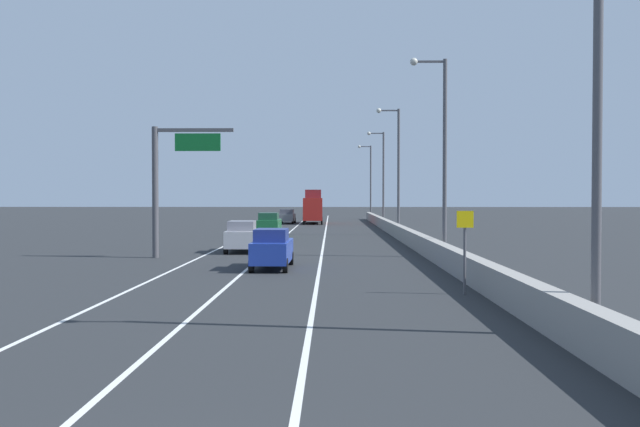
{
  "coord_description": "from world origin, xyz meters",
  "views": [
    {
      "loc": [
        2.07,
        -6.91,
        3.52
      ],
      "look_at": [
        1.23,
        45.24,
        2.23
      ],
      "focal_mm": 39.03,
      "sensor_mm": 36.0,
      "label": 1
    }
  ],
  "objects_px": {
    "speed_advisory_sign": "(465,245)",
    "box_truck": "(313,208)",
    "lamp_post_right_near": "(589,76)",
    "lamp_post_right_fifth": "(369,177)",
    "lamp_post_right_fourth": "(382,172)",
    "car_green_2": "(269,225)",
    "car_blue_3": "(272,249)",
    "car_gray_0": "(287,216)",
    "overhead_sign_gantry": "(168,175)",
    "car_silver_1": "(243,236)",
    "lamp_post_right_second": "(441,144)",
    "lamp_post_right_third": "(396,163)"
  },
  "relations": [
    {
      "from": "speed_advisory_sign",
      "to": "box_truck",
      "type": "relative_size",
      "value": 0.3
    },
    {
      "from": "lamp_post_right_near",
      "to": "lamp_post_right_fifth",
      "type": "relative_size",
      "value": 1.0
    },
    {
      "from": "lamp_post_right_fourth",
      "to": "car_green_2",
      "type": "distance_m",
      "value": 28.37
    },
    {
      "from": "box_truck",
      "to": "car_blue_3",
      "type": "bearing_deg",
      "value": -90.5
    },
    {
      "from": "car_gray_0",
      "to": "overhead_sign_gantry",
      "type": "bearing_deg",
      "value": -94.11
    },
    {
      "from": "car_green_2",
      "to": "car_blue_3",
      "type": "xyz_separation_m",
      "value": [
        2.55,
        -26.79,
        -0.07
      ]
    },
    {
      "from": "lamp_post_right_fourth",
      "to": "car_blue_3",
      "type": "bearing_deg",
      "value": -99.89
    },
    {
      "from": "overhead_sign_gantry",
      "to": "car_green_2",
      "type": "distance_m",
      "value": 21.55
    },
    {
      "from": "lamp_post_right_near",
      "to": "car_green_2",
      "type": "distance_m",
      "value": 44.89
    },
    {
      "from": "box_truck",
      "to": "car_silver_1",
      "type": "bearing_deg",
      "value": -93.98
    },
    {
      "from": "lamp_post_right_second",
      "to": "lamp_post_right_near",
      "type": "bearing_deg",
      "value": -89.78
    },
    {
      "from": "speed_advisory_sign",
      "to": "car_silver_1",
      "type": "distance_m",
      "value": 21.61
    },
    {
      "from": "car_gray_0",
      "to": "car_silver_1",
      "type": "height_order",
      "value": "car_silver_1"
    },
    {
      "from": "box_truck",
      "to": "lamp_post_right_near",
      "type": "bearing_deg",
      "value": -83.13
    },
    {
      "from": "lamp_post_right_fourth",
      "to": "car_green_2",
      "type": "relative_size",
      "value": 2.41
    },
    {
      "from": "overhead_sign_gantry",
      "to": "car_green_2",
      "type": "relative_size",
      "value": 1.57
    },
    {
      "from": "lamp_post_right_fifth",
      "to": "car_green_2",
      "type": "relative_size",
      "value": 2.41
    },
    {
      "from": "lamp_post_right_fifth",
      "to": "box_truck",
      "type": "height_order",
      "value": "lamp_post_right_fifth"
    },
    {
      "from": "lamp_post_right_third",
      "to": "car_green_2",
      "type": "xyz_separation_m",
      "value": [
        -11.28,
        -2.55,
        -5.47
      ]
    },
    {
      "from": "car_gray_0",
      "to": "box_truck",
      "type": "relative_size",
      "value": 0.45
    },
    {
      "from": "lamp_post_right_fifth",
      "to": "car_gray_0",
      "type": "bearing_deg",
      "value": -121.98
    },
    {
      "from": "speed_advisory_sign",
      "to": "box_truck",
      "type": "xyz_separation_m",
      "value": [
        -7.16,
        65.48,
        0.26
      ]
    },
    {
      "from": "lamp_post_right_fourth",
      "to": "car_silver_1",
      "type": "height_order",
      "value": "lamp_post_right_fourth"
    },
    {
      "from": "car_blue_3",
      "to": "lamp_post_right_second",
      "type": "bearing_deg",
      "value": 35.61
    },
    {
      "from": "speed_advisory_sign",
      "to": "lamp_post_right_near",
      "type": "height_order",
      "value": "lamp_post_right_near"
    },
    {
      "from": "overhead_sign_gantry",
      "to": "box_truck",
      "type": "bearing_deg",
      "value": 82.21
    },
    {
      "from": "overhead_sign_gantry",
      "to": "lamp_post_right_third",
      "type": "xyz_separation_m",
      "value": [
        15.19,
        23.42,
        1.79
      ]
    },
    {
      "from": "lamp_post_right_third",
      "to": "car_silver_1",
      "type": "bearing_deg",
      "value": -120.94
    },
    {
      "from": "overhead_sign_gantry",
      "to": "lamp_post_right_third",
      "type": "bearing_deg",
      "value": 57.03
    },
    {
      "from": "lamp_post_right_fifth",
      "to": "lamp_post_right_third",
      "type": "bearing_deg",
      "value": -90.08
    },
    {
      "from": "lamp_post_right_near",
      "to": "lamp_post_right_fourth",
      "type": "xyz_separation_m",
      "value": [
        -0.21,
        68.25,
        0.0
      ]
    },
    {
      "from": "lamp_post_right_second",
      "to": "lamp_post_right_fifth",
      "type": "distance_m",
      "value": 68.25
    },
    {
      "from": "lamp_post_right_second",
      "to": "car_silver_1",
      "type": "height_order",
      "value": "lamp_post_right_second"
    },
    {
      "from": "lamp_post_right_fourth",
      "to": "lamp_post_right_fifth",
      "type": "bearing_deg",
      "value": 90.69
    },
    {
      "from": "lamp_post_right_second",
      "to": "car_blue_3",
      "type": "xyz_separation_m",
      "value": [
        -9.19,
        -6.59,
        -5.54
      ]
    },
    {
      "from": "lamp_post_right_near",
      "to": "lamp_post_right_second",
      "type": "height_order",
      "value": "same"
    },
    {
      "from": "lamp_post_right_near",
      "to": "car_gray_0",
      "type": "height_order",
      "value": "lamp_post_right_near"
    },
    {
      "from": "lamp_post_right_third",
      "to": "lamp_post_right_fifth",
      "type": "xyz_separation_m",
      "value": [
        0.07,
        45.5,
        0.0
      ]
    },
    {
      "from": "overhead_sign_gantry",
      "to": "lamp_post_right_fifth",
      "type": "distance_m",
      "value": 70.61
    },
    {
      "from": "lamp_post_right_second",
      "to": "lamp_post_right_fourth",
      "type": "relative_size",
      "value": 1.0
    },
    {
      "from": "overhead_sign_gantry",
      "to": "car_green_2",
      "type": "bearing_deg",
      "value": 79.38
    },
    {
      "from": "car_gray_0",
      "to": "car_green_2",
      "type": "xyz_separation_m",
      "value": [
        0.3,
        -29.39,
        0.11
      ]
    },
    {
      "from": "lamp_post_right_second",
      "to": "lamp_post_right_third",
      "type": "height_order",
      "value": "same"
    },
    {
      "from": "car_green_2",
      "to": "box_truck",
      "type": "distance_m",
      "value": 30.12
    },
    {
      "from": "lamp_post_right_third",
      "to": "car_silver_1",
      "type": "xyz_separation_m",
      "value": [
        -11.48,
        -19.15,
        -5.52
      ]
    },
    {
      "from": "speed_advisory_sign",
      "to": "lamp_post_right_second",
      "type": "xyz_separation_m",
      "value": [
        1.53,
        15.32,
        4.75
      ]
    },
    {
      "from": "lamp_post_right_near",
      "to": "car_blue_3",
      "type": "height_order",
      "value": "lamp_post_right_near"
    },
    {
      "from": "car_green_2",
      "to": "car_blue_3",
      "type": "relative_size",
      "value": 1.02
    },
    {
      "from": "lamp_post_right_second",
      "to": "lamp_post_right_fifth",
      "type": "relative_size",
      "value": 1.0
    },
    {
      "from": "car_silver_1",
      "to": "car_blue_3",
      "type": "height_order",
      "value": "car_silver_1"
    }
  ]
}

